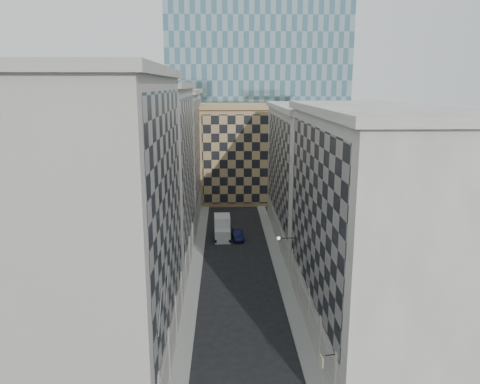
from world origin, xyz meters
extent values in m
cube|color=gray|center=(-5.25, 30.00, 0.07)|extent=(1.50, 100.00, 0.15)
cube|color=gray|center=(5.25, 30.00, 0.07)|extent=(1.50, 100.00, 0.15)
cube|color=#A5A094|center=(-11.00, 11.00, 11.50)|extent=(10.00, 22.00, 23.00)
cube|color=gray|center=(-6.12, 11.00, 13.00)|extent=(0.25, 19.36, 18.00)
cube|color=#A5A094|center=(-6.20, 11.00, 1.60)|extent=(0.45, 21.12, 3.20)
cube|color=#A5A094|center=(-11.00, 11.00, 23.35)|extent=(10.80, 22.80, 0.70)
cylinder|color=#A5A094|center=(-6.35, 8.25, 2.20)|extent=(0.90, 0.90, 4.40)
cylinder|color=#A5A094|center=(-6.35, 13.75, 2.20)|extent=(0.90, 0.90, 4.40)
cylinder|color=#A5A094|center=(-6.35, 19.25, 2.20)|extent=(0.90, 0.90, 4.40)
cube|color=#9D9B91|center=(-11.00, 33.00, 11.00)|extent=(10.00, 22.00, 22.00)
cube|color=gray|center=(-6.12, 33.00, 12.50)|extent=(0.25, 19.36, 17.00)
cube|color=#9D9B91|center=(-6.20, 33.00, 1.60)|extent=(0.45, 21.12, 3.20)
cube|color=#9D9B91|center=(-11.00, 33.00, 22.35)|extent=(10.80, 22.80, 0.70)
cylinder|color=#9D9B91|center=(-6.35, 24.75, 2.20)|extent=(0.90, 0.90, 4.40)
cylinder|color=#9D9B91|center=(-6.35, 30.25, 2.20)|extent=(0.90, 0.90, 4.40)
cylinder|color=#9D9B91|center=(-6.35, 35.75, 2.20)|extent=(0.90, 0.90, 4.40)
cylinder|color=#9D9B91|center=(-6.35, 41.25, 2.20)|extent=(0.90, 0.90, 4.40)
cube|color=#A5A094|center=(-11.00, 55.00, 10.50)|extent=(10.00, 22.00, 21.00)
cube|color=gray|center=(-6.12, 55.00, 12.00)|extent=(0.25, 19.36, 16.00)
cube|color=#A5A094|center=(-6.20, 55.00, 1.60)|extent=(0.45, 21.12, 3.20)
cube|color=#A5A094|center=(-11.00, 55.00, 21.35)|extent=(10.80, 22.80, 0.70)
cylinder|color=#A5A094|center=(-6.35, 46.75, 2.20)|extent=(0.90, 0.90, 4.40)
cylinder|color=#A5A094|center=(-6.35, 52.25, 2.20)|extent=(0.90, 0.90, 4.40)
cylinder|color=#A5A094|center=(-6.35, 57.75, 2.20)|extent=(0.90, 0.90, 4.40)
cylinder|color=#A5A094|center=(-6.35, 63.25, 2.20)|extent=(0.90, 0.90, 4.40)
cube|color=#A7A499|center=(11.00, 15.00, 10.00)|extent=(10.00, 26.00, 20.00)
cube|color=gray|center=(6.12, 15.00, 11.50)|extent=(0.25, 22.88, 15.00)
cube|color=#A7A499|center=(6.20, 15.00, 1.60)|extent=(0.45, 24.96, 3.20)
cube|color=#A7A499|center=(11.00, 15.00, 20.35)|extent=(10.80, 26.80, 0.70)
cylinder|color=#A7A499|center=(6.35, 4.60, 2.20)|extent=(0.90, 0.90, 4.40)
cylinder|color=#A7A499|center=(6.35, 9.80, 2.20)|extent=(0.90, 0.90, 4.40)
cylinder|color=#A7A499|center=(6.35, 15.00, 2.20)|extent=(0.90, 0.90, 4.40)
cylinder|color=#A7A499|center=(6.35, 20.20, 2.20)|extent=(0.90, 0.90, 4.40)
cylinder|color=#A7A499|center=(6.35, 25.40, 2.20)|extent=(0.90, 0.90, 4.40)
cube|color=#A7A499|center=(11.00, 42.00, 9.50)|extent=(10.00, 28.00, 19.00)
cube|color=gray|center=(6.12, 42.00, 11.00)|extent=(0.25, 24.64, 14.00)
cube|color=#A7A499|center=(6.20, 42.00, 1.60)|extent=(0.45, 26.88, 3.20)
cube|color=#A7A499|center=(11.00, 42.00, 19.35)|extent=(10.80, 28.80, 0.70)
cube|color=tan|center=(2.00, 68.00, 9.00)|extent=(16.00, 14.00, 18.00)
cube|color=tan|center=(2.00, 60.90, 9.00)|extent=(15.20, 0.25, 16.50)
cube|color=tan|center=(2.00, 68.00, 18.40)|extent=(16.80, 14.80, 0.80)
cube|color=#2A2421|center=(0.00, 82.00, 14.00)|extent=(6.00, 6.00, 28.00)
cube|color=#2A2421|center=(0.00, 82.00, 28.70)|extent=(7.00, 7.00, 1.40)
cone|color=#2A2421|center=(0.00, 82.00, 39.40)|extent=(7.20, 7.20, 20.00)
cylinder|color=gray|center=(-5.90, 4.00, 8.00)|extent=(0.10, 2.33, 2.33)
cylinder|color=gray|center=(-5.90, 8.00, 8.00)|extent=(0.10, 2.33, 2.33)
cylinder|color=black|center=(5.10, 24.00, 6.20)|extent=(1.80, 0.08, 0.08)
sphere|color=#FFE5B2|center=(4.20, 24.00, 6.20)|extent=(0.36, 0.36, 0.36)
cube|color=silver|center=(-1.93, 41.14, 0.93)|extent=(2.32, 2.52, 1.85)
cube|color=silver|center=(-1.99, 43.81, 1.59)|extent=(2.45, 3.75, 3.19)
cylinder|color=black|center=(-2.94, 40.29, 0.46)|extent=(0.33, 0.93, 0.93)
cylinder|color=black|center=(-0.89, 40.34, 0.46)|extent=(0.33, 0.93, 0.93)
cylinder|color=black|center=(-3.05, 45.02, 0.46)|extent=(0.33, 0.93, 0.93)
cylinder|color=black|center=(-0.99, 45.07, 0.46)|extent=(0.33, 0.93, 0.93)
imported|color=#0E1234|center=(0.29, 42.08, 0.70)|extent=(1.90, 4.39, 1.40)
cylinder|color=black|center=(5.60, 4.65, 4.22)|extent=(0.83, 0.21, 0.06)
cube|color=beige|center=(4.94, 4.65, 3.80)|extent=(0.20, 0.73, 0.73)
camera|label=1|loc=(-1.67, -24.01, 22.39)|focal=35.00mm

